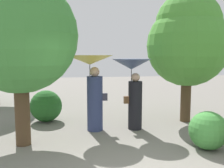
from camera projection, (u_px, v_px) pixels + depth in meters
name	position (u px, v px, depth m)	size (l,w,h in m)	color
person_left	(92.00, 78.00, 6.72)	(1.26, 1.26, 2.06)	navy
person_right	(133.00, 80.00, 6.85)	(1.07, 1.07, 1.96)	black
tree_near_left	(19.00, 25.00, 5.47)	(2.60, 2.60, 4.22)	#4C3823
tree_near_right	(188.00, 39.00, 7.55)	(2.47, 2.47, 3.96)	#4C3823
bush_path_left	(46.00, 106.00, 7.74)	(0.98, 0.98, 0.98)	#235B23
bush_path_right	(208.00, 130.00, 5.46)	(0.84, 0.84, 0.84)	#428C3D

